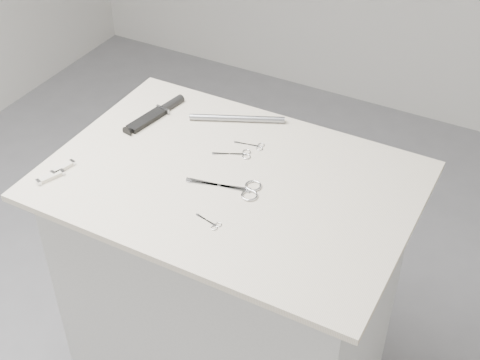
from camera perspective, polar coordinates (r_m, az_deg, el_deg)
The scene contains 10 objects.
plinth at distance 2.15m, azimuth -0.74°, elevation -9.70°, with size 0.90×0.60×0.90m, color beige.
display_board at distance 1.83m, azimuth -0.86°, elevation -0.09°, with size 1.00×0.70×0.02m, color beige.
large_shears at distance 1.78m, azimuth -0.02°, elevation -0.75°, with size 0.20×0.10×0.01m.
embroidery_scissors_a at distance 1.91m, azimuth -0.11°, elevation 2.22°, with size 0.11×0.07×0.00m.
embroidery_scissors_b at distance 1.94m, azimuth 1.18°, elevation 2.96°, with size 0.09×0.04×0.00m.
tiny_scissors at distance 1.68m, azimuth -2.51°, elevation -3.69°, with size 0.08×0.04×0.00m.
sheathed_knife at distance 2.09m, azimuth -6.98°, elevation 5.75°, with size 0.07×0.23×0.03m.
pocket_knife_a at distance 1.89m, azimuth -15.86°, elevation 0.23°, with size 0.05×0.08×0.01m.
pocket_knife_b at distance 1.91m, azimuth -14.87°, elevation 1.00°, with size 0.03×0.08×0.01m.
metal_rail at distance 2.04m, azimuth -0.26°, elevation 5.28°, with size 0.02×0.02×0.29m, color gray.
Camera 1 is at (0.70, -1.24, 2.06)m, focal length 50.00 mm.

